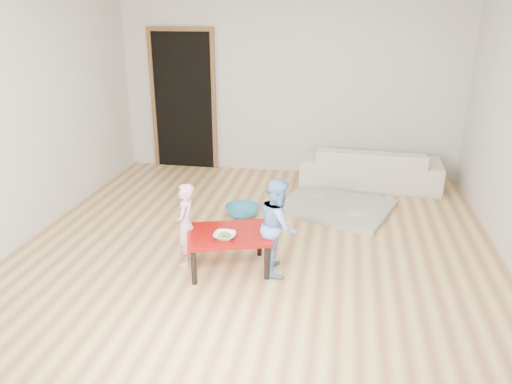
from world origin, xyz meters
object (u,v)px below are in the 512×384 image
(child_pink, at_px, (185,225))
(child_blue, at_px, (278,226))
(sofa, at_px, (370,167))
(bowl, at_px, (225,236))
(red_table, at_px, (228,251))
(basin, at_px, (242,211))

(child_pink, distance_m, child_blue, 0.90)
(sofa, bearing_deg, bowl, 65.84)
(red_table, distance_m, child_pink, 0.49)
(red_table, relative_size, child_pink, 0.92)
(red_table, xyz_separation_m, child_pink, (-0.43, 0.03, 0.23))
(sofa, distance_m, child_pink, 3.24)
(bowl, height_order, child_pink, child_pink)
(sofa, bearing_deg, basin, 44.63)
(child_pink, height_order, basin, child_pink)
(child_blue, bearing_deg, sofa, -31.51)
(child_pink, bearing_deg, child_blue, 88.95)
(child_blue, height_order, basin, child_blue)
(child_blue, bearing_deg, red_table, 87.03)
(bowl, bearing_deg, child_pink, 159.98)
(child_blue, distance_m, basin, 1.42)
(sofa, relative_size, red_table, 2.47)
(child_pink, bearing_deg, bowl, 66.48)
(red_table, distance_m, bowl, 0.25)
(sofa, xyz_separation_m, child_pink, (-1.85, -2.65, 0.14))
(sofa, distance_m, child_blue, 2.79)
(sofa, relative_size, basin, 4.59)
(sofa, xyz_separation_m, bowl, (-1.42, -2.81, 0.13))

